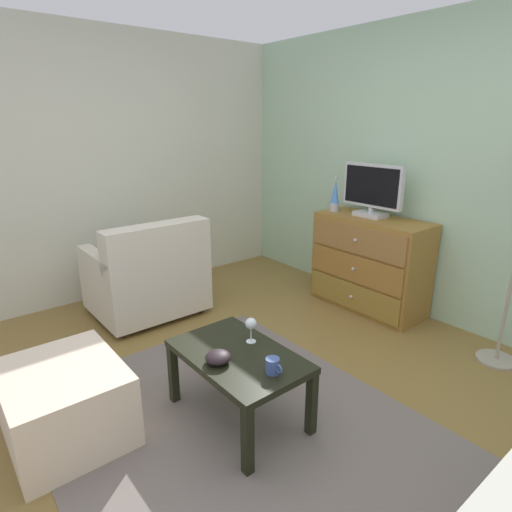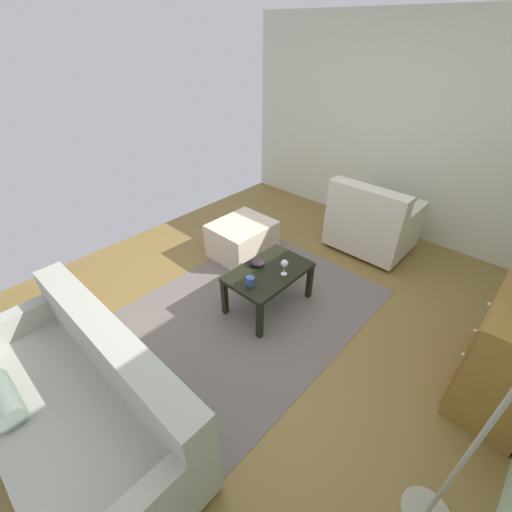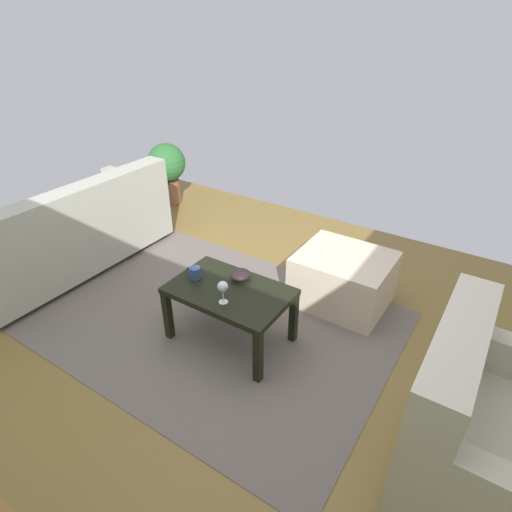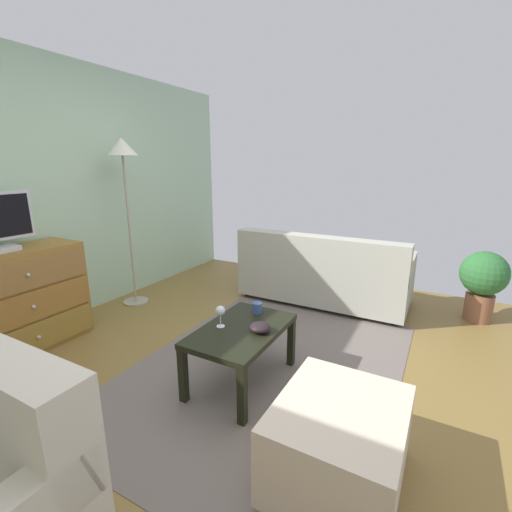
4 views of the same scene
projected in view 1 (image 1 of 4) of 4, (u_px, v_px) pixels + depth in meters
name	position (u px, v px, depth m)	size (l,w,h in m)	color
ground_plane	(256.00, 413.00, 2.62)	(5.36, 4.68, 0.05)	olive
wall_accent_rear	(453.00, 176.00, 3.49)	(5.36, 0.12, 2.54)	#A8CBAA
wall_plain_left	(94.00, 169.00, 4.03)	(0.12, 4.68, 2.54)	beige
area_rug	(251.00, 442.00, 2.34)	(2.60, 1.90, 0.01)	#6E645E
dresser	(370.00, 264.00, 3.94)	(1.05, 0.49, 0.87)	olive
tv	(372.00, 190.00, 3.78)	(0.60, 0.18, 0.47)	silver
lava_lamp	(335.00, 196.00, 4.05)	(0.09, 0.09, 0.33)	#B7B7BC
coffee_table	(238.00, 362.00, 2.45)	(0.81, 0.52, 0.43)	black
wine_glass	(251.00, 324.00, 2.52)	(0.07, 0.07, 0.16)	silver
mug	(273.00, 366.00, 2.23)	(0.11, 0.08, 0.09)	#3C5595
bowl_decorative	(218.00, 357.00, 2.33)	(0.14, 0.14, 0.07)	black
armchair	(148.00, 277.00, 3.81)	(0.80, 0.92, 0.89)	#332319
ottoman	(65.00, 403.00, 2.35)	(0.70, 0.60, 0.43)	beige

